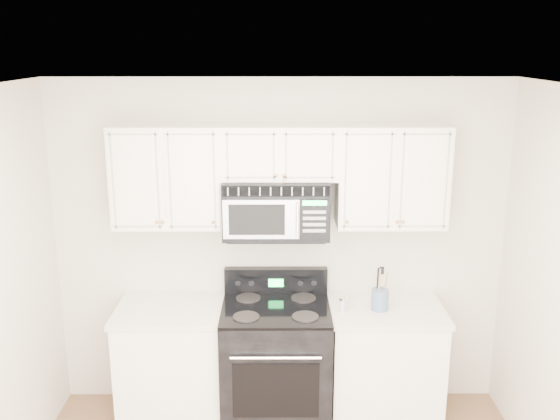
{
  "coord_description": "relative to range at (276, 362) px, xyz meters",
  "views": [
    {
      "loc": [
        -0.02,
        -2.88,
        2.84
      ],
      "look_at": [
        0.0,
        1.3,
        1.71
      ],
      "focal_mm": 40.0,
      "sensor_mm": 36.0,
      "label": 1
    }
  ],
  "objects": [
    {
      "name": "microwave",
      "position": [
        0.0,
        0.14,
        1.18
      ],
      "size": [
        0.78,
        0.44,
        0.43
      ],
      "color": "black",
      "rests_on": "ground"
    },
    {
      "name": "upper_cabinets",
      "position": [
        0.03,
        0.17,
        1.45
      ],
      "size": [
        2.44,
        0.37,
        0.75
      ],
      "color": "white",
      "rests_on": "ground"
    },
    {
      "name": "base_cabinet_left",
      "position": [
        -0.77,
        0.03,
        -0.06
      ],
      "size": [
        0.86,
        0.65,
        0.92
      ],
      "color": "white",
      "rests_on": "ground"
    },
    {
      "name": "room",
      "position": [
        0.03,
        -1.41,
        0.82
      ],
      "size": [
        3.51,
        3.51,
        2.61
      ],
      "color": "brown",
      "rests_on": "ground"
    },
    {
      "name": "range",
      "position": [
        0.0,
        0.0,
        0.0
      ],
      "size": [
        0.81,
        0.73,
        1.13
      ],
      "color": "black",
      "rests_on": "ground"
    },
    {
      "name": "shaker_pepper",
      "position": [
        0.52,
        0.02,
        0.49
      ],
      "size": [
        0.04,
        0.04,
        0.1
      ],
      "color": "#ADB1C5",
      "rests_on": "base_cabinet_right"
    },
    {
      "name": "base_cabinet_right",
      "position": [
        0.83,
        0.03,
        -0.06
      ],
      "size": [
        0.86,
        0.65,
        0.92
      ],
      "color": "white",
      "rests_on": "ground"
    },
    {
      "name": "shaker_salt",
      "position": [
        0.49,
        -0.05,
        0.49
      ],
      "size": [
        0.05,
        0.05,
        0.11
      ],
      "color": "#ADB1C5",
      "rests_on": "base_cabinet_right"
    },
    {
      "name": "utensil_crock",
      "position": [
        0.77,
        -0.01,
        0.52
      ],
      "size": [
        0.13,
        0.13,
        0.34
      ],
      "color": "slate",
      "rests_on": "base_cabinet_right"
    }
  ]
}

